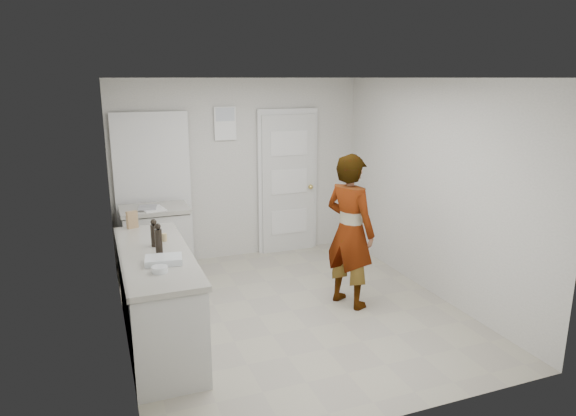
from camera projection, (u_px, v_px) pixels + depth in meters
name	position (u px, v px, depth m)	size (l,w,h in m)	color
ground	(292.00, 310.00, 5.68)	(4.00, 4.00, 0.00)	#ADA891
room_shell	(229.00, 187.00, 7.13)	(4.00, 4.00, 4.00)	#B8B6AD
main_counter	(158.00, 302.00, 4.89)	(0.64, 1.96, 0.93)	silver
side_counter	(157.00, 245.00, 6.54)	(0.84, 0.61, 0.93)	silver
person	(350.00, 231.00, 5.65)	(0.63, 0.41, 1.72)	silver
cake_mix_box	(132.00, 220.00, 5.51)	(0.11, 0.05, 0.19)	#9B7D4D
spice_jar	(164.00, 237.00, 5.09)	(0.05, 0.05, 0.08)	tan
oil_cruet_a	(154.00, 233.00, 4.91)	(0.07, 0.07, 0.27)	black
oil_cruet_b	(159.00, 240.00, 4.68)	(0.07, 0.07, 0.30)	black
baking_dish	(164.00, 260.00, 4.49)	(0.34, 0.27, 0.06)	silver
egg_bowl	(160.00, 269.00, 4.27)	(0.13, 0.13, 0.05)	silver
papers	(153.00, 209.00, 6.33)	(0.25, 0.33, 0.01)	white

